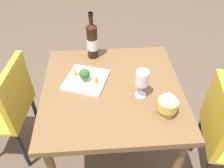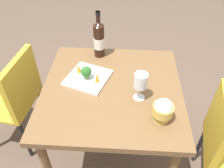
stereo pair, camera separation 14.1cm
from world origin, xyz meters
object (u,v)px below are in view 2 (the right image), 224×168
object	(u,v)px
serving_plate	(88,78)
carrot_garnish_right	(79,68)
rice_bowl	(163,110)
carrot_garnish_left	(97,77)
wine_bottle	(99,39)
wine_glass	(141,81)
chair_by_wall	(17,95)
broccoli_floret	(86,72)
chair_near_window	(224,141)

from	to	relation	value
serving_plate	carrot_garnish_right	bearing A→B (deg)	-34.70
rice_bowl	carrot_garnish_left	world-z (taller)	rice_bowl
wine_bottle	wine_glass	size ratio (longest dim) A/B	1.87
chair_by_wall	carrot_garnish_left	size ratio (longest dim) A/B	12.98
wine_bottle	broccoli_floret	world-z (taller)	wine_bottle
wine_bottle	broccoli_floret	distance (m)	0.29
wine_glass	carrot_garnish_left	distance (m)	0.29
rice_bowl	carrot_garnish_left	distance (m)	0.46
serving_plate	carrot_garnish_left	size ratio (longest dim) A/B	4.88
wine_bottle	carrot_garnish_left	bearing A→B (deg)	93.10
wine_glass	carrot_garnish_right	world-z (taller)	wine_glass
wine_bottle	rice_bowl	distance (m)	0.70
chair_by_wall	rice_bowl	xyz separation A→B (m)	(-0.99, 0.35, 0.30)
chair_near_window	carrot_garnish_right	xyz separation A→B (m)	(0.92, -0.31, 0.27)
chair_by_wall	rice_bowl	distance (m)	1.10
wine_bottle	serving_plate	xyz separation A→B (m)	(0.05, 0.27, -0.12)
chair_near_window	rice_bowl	world-z (taller)	rice_bowl
rice_bowl	broccoli_floret	bearing A→B (deg)	-33.46
rice_bowl	serving_plate	xyz separation A→B (m)	(0.44, -0.31, -0.07)
chair_near_window	wine_glass	distance (m)	0.65
chair_near_window	carrot_garnish_left	distance (m)	0.87
chair_near_window	carrot_garnish_right	size ratio (longest dim) A/B	14.33
chair_by_wall	rice_bowl	bearing A→B (deg)	-102.47
broccoli_floret	carrot_garnish_right	size ratio (longest dim) A/B	1.45
chair_by_wall	chair_near_window	bearing A→B (deg)	-95.49
chair_near_window	carrot_garnish_left	bearing A→B (deg)	-94.07
chair_by_wall	carrot_garnish_right	xyz separation A→B (m)	(-0.49, 0.00, 0.27)
chair_by_wall	serving_plate	distance (m)	0.60
wine_bottle	broccoli_floret	size ratio (longest dim) A/B	3.90
chair_near_window	rice_bowl	distance (m)	0.52
chair_by_wall	wine_bottle	world-z (taller)	wine_bottle
chair_by_wall	rice_bowl	world-z (taller)	rice_bowl
chair_by_wall	wine_bottle	xyz separation A→B (m)	(-0.60, -0.22, 0.36)
wine_bottle	broccoli_floret	xyz separation A→B (m)	(0.05, 0.28, -0.07)
carrot_garnish_left	carrot_garnish_right	bearing A→B (deg)	-33.18
wine_glass	rice_bowl	bearing A→B (deg)	126.74
carrot_garnish_left	wine_glass	bearing A→B (deg)	156.71
wine_glass	carrot_garnish_right	distance (m)	0.44
wine_glass	broccoli_floret	xyz separation A→B (m)	(0.33, -0.14, -0.06)
carrot_garnish_left	carrot_garnish_right	distance (m)	0.16
wine_glass	broccoli_floret	size ratio (longest dim) A/B	2.09
chair_near_window	wine_bottle	world-z (taller)	wine_bottle
rice_bowl	carrot_garnish_right	size ratio (longest dim) A/B	2.39
wine_glass	chair_near_window	bearing A→B (deg)	167.65
chair_by_wall	carrot_garnish_left	bearing A→B (deg)	-91.02
carrot_garnish_right	rice_bowl	bearing A→B (deg)	145.21
wine_bottle	serving_plate	size ratio (longest dim) A/B	1.05
rice_bowl	serving_plate	distance (m)	0.54
chair_by_wall	carrot_garnish_right	world-z (taller)	chair_by_wall
chair_near_window	chair_by_wall	distance (m)	1.44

